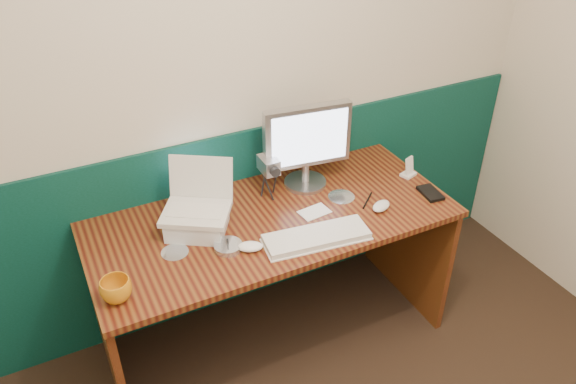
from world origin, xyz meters
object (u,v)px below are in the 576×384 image
desk (274,281)px  laptop (194,193)px  camcorder (269,179)px  keyboard (317,237)px  mug (116,290)px  monitor (306,147)px

desk → laptop: 0.66m
camcorder → desk: bearing=-109.7°
keyboard → mug: (-0.81, 0.02, 0.03)m
camcorder → monitor: bearing=5.1°
mug → camcorder: bearing=25.2°
desk → laptop: bearing=171.0°
keyboard → laptop: bearing=153.7°
monitor → mug: bearing=-151.3°
desk → monitor: 0.65m
mug → camcorder: size_ratio=0.62×
laptop → mug: 0.49m
monitor → keyboard: monitor is taller
monitor → camcorder: bearing=-167.8°
monitor → desk: bearing=-138.3°
laptop → camcorder: 0.41m
desk → camcorder: size_ratio=8.69×
keyboard → monitor: bearing=75.4°
monitor → keyboard: 0.47m
desk → monitor: bearing=34.5°
keyboard → camcorder: (-0.04, 0.38, 0.08)m
desk → laptop: (-0.32, 0.05, 0.57)m
desk → monitor: (0.25, 0.17, 0.58)m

